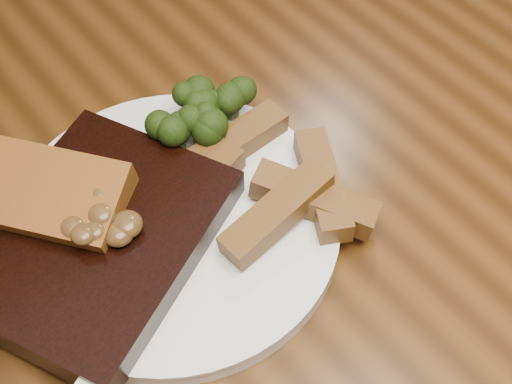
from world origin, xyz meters
The scene contains 8 objects.
dining_table centered at (0.00, 0.00, 0.66)m, with size 1.60×0.90×0.75m.
plate centered at (-0.04, 0.03, 0.76)m, with size 0.25×0.25×0.01m, color white.
steak centered at (-0.10, 0.04, 0.78)m, with size 0.19×0.14×0.03m, color black.
steak_bone centered at (-0.10, -0.02, 0.77)m, with size 0.16×0.01×0.02m, color beige.
mushroom_pile centered at (-0.09, 0.04, 0.80)m, with size 0.06×0.06×0.03m, color brown, non-canonical shape.
garlic_bread centered at (-0.12, 0.09, 0.78)m, with size 0.12×0.07×0.03m, color brown.
potato_wedges centered at (0.03, 0.03, 0.77)m, with size 0.12×0.12×0.02m, color brown, non-canonical shape.
broccoli_cluster centered at (0.03, 0.10, 0.78)m, with size 0.07×0.07×0.04m, color #21320B, non-canonical shape.
Camera 1 is at (-0.18, -0.24, 1.21)m, focal length 50.00 mm.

